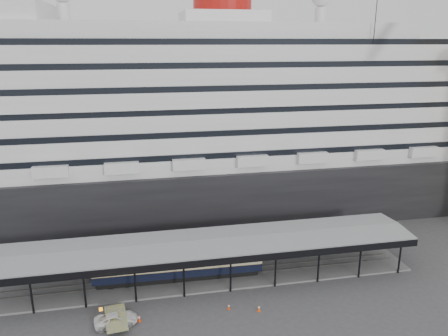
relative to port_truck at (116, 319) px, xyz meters
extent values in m
plane|color=#3B3B3E|center=(10.84, 3.12, -0.65)|extent=(200.00, 200.00, 0.00)
cube|color=black|center=(10.84, 35.12, 4.35)|extent=(130.00, 30.00, 10.00)
cube|color=slate|center=(10.84, 8.12, -0.53)|extent=(56.00, 8.00, 0.24)
cube|color=slate|center=(10.84, 7.40, -0.37)|extent=(54.00, 0.08, 0.10)
cube|color=slate|center=(10.84, 8.84, -0.37)|extent=(54.00, 0.08, 0.10)
cube|color=black|center=(10.84, 3.62, 3.80)|extent=(56.00, 0.18, 0.90)
cube|color=black|center=(10.84, 12.62, 3.80)|extent=(56.00, 0.18, 0.90)
cube|color=slate|center=(10.84, 8.12, 4.53)|extent=(56.00, 9.00, 0.24)
cylinder|color=black|center=(41.10, 23.36, 22.95)|extent=(0.12, 0.12, 47.21)
imported|color=white|center=(0.00, 0.00, 0.00)|extent=(4.90, 2.66, 1.30)
cube|color=black|center=(7.69, 8.12, -0.07)|extent=(20.76, 2.86, 0.69)
cube|color=black|center=(7.69, 8.12, 0.82)|extent=(21.75, 3.27, 1.08)
cube|color=beige|center=(7.69, 8.12, 2.00)|extent=(21.75, 3.31, 1.28)
cube|color=black|center=(7.69, 8.12, 2.84)|extent=(21.75, 3.27, 0.39)
cube|color=#F5420D|center=(2.47, 0.09, -0.64)|extent=(0.48, 0.48, 0.03)
cone|color=#F5420D|center=(2.47, 0.09, -0.24)|extent=(0.41, 0.41, 0.77)
cylinder|color=white|center=(2.47, 0.09, -0.17)|extent=(0.25, 0.25, 0.15)
cube|color=#ED510D|center=(16.07, -0.67, -0.64)|extent=(0.52, 0.52, 0.03)
cone|color=#ED510D|center=(16.07, -0.67, -0.25)|extent=(0.44, 0.44, 0.76)
cylinder|color=white|center=(16.07, -0.67, -0.18)|extent=(0.24, 0.24, 0.15)
cube|color=#E53C0C|center=(12.73, 0.36, -0.64)|extent=(0.39, 0.39, 0.03)
cone|color=#E53C0C|center=(12.73, 0.36, -0.30)|extent=(0.33, 0.33, 0.67)
cylinder|color=white|center=(12.73, 0.36, -0.23)|extent=(0.22, 0.22, 0.13)
camera|label=1|loc=(3.46, -42.86, 29.27)|focal=35.00mm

